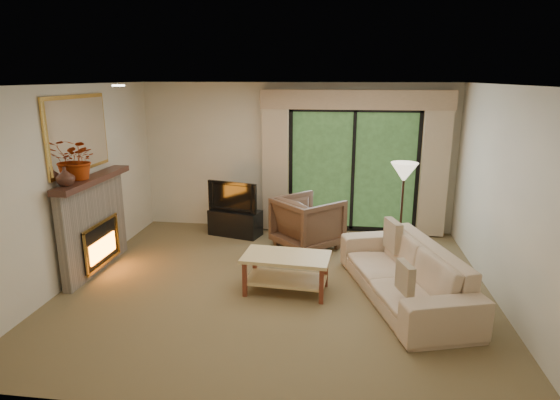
# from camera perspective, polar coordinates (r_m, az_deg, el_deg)

# --- Properties ---
(floor) EXTENTS (5.50, 5.50, 0.00)m
(floor) POSITION_cam_1_polar(r_m,az_deg,el_deg) (6.32, -0.37, -10.38)
(floor) COLOR brown
(floor) RESTS_ON ground
(ceiling) EXTENTS (5.50, 5.50, 0.00)m
(ceiling) POSITION_cam_1_polar(r_m,az_deg,el_deg) (5.72, -0.41, 13.89)
(ceiling) COLOR silver
(ceiling) RESTS_ON ground
(wall_back) EXTENTS (5.00, 0.00, 5.00)m
(wall_back) POSITION_cam_1_polar(r_m,az_deg,el_deg) (8.32, 2.02, 5.19)
(wall_back) COLOR beige
(wall_back) RESTS_ON ground
(wall_front) EXTENTS (5.00, 0.00, 5.00)m
(wall_front) POSITION_cam_1_polar(r_m,az_deg,el_deg) (3.55, -6.06, -8.39)
(wall_front) COLOR beige
(wall_front) RESTS_ON ground
(wall_left) EXTENTS (0.00, 5.00, 5.00)m
(wall_left) POSITION_cam_1_polar(r_m,az_deg,el_deg) (6.83, -23.91, 1.77)
(wall_left) COLOR beige
(wall_left) RESTS_ON ground
(wall_right) EXTENTS (0.00, 5.00, 5.00)m
(wall_right) POSITION_cam_1_polar(r_m,az_deg,el_deg) (6.15, 25.89, 0.22)
(wall_right) COLOR beige
(wall_right) RESTS_ON ground
(fireplace) EXTENTS (0.24, 1.70, 1.37)m
(fireplace) POSITION_cam_1_polar(r_m,az_deg,el_deg) (7.08, -21.74, -2.73)
(fireplace) COLOR slate
(fireplace) RESTS_ON floor
(mirror) EXTENTS (0.07, 1.45, 1.02)m
(mirror) POSITION_cam_1_polar(r_m,az_deg,el_deg) (6.88, -23.37, 7.42)
(mirror) COLOR #D8AE53
(mirror) RESTS_ON wall_left
(sliding_door) EXTENTS (2.26, 0.10, 2.16)m
(sliding_door) POSITION_cam_1_polar(r_m,az_deg,el_deg) (8.27, 8.89, 3.55)
(sliding_door) COLOR black
(sliding_door) RESTS_ON floor
(curtain_left) EXTENTS (0.45, 0.18, 2.35)m
(curtain_left) POSITION_cam_1_polar(r_m,az_deg,el_deg) (8.22, -0.54, 4.37)
(curtain_left) COLOR tan
(curtain_left) RESTS_ON floor
(curtain_right) EXTENTS (0.45, 0.18, 2.35)m
(curtain_right) POSITION_cam_1_polar(r_m,az_deg,el_deg) (8.29, 18.32, 3.70)
(curtain_right) COLOR tan
(curtain_right) RESTS_ON floor
(cornice) EXTENTS (3.20, 0.24, 0.32)m
(cornice) POSITION_cam_1_polar(r_m,az_deg,el_deg) (8.04, 9.25, 11.98)
(cornice) COLOR tan
(cornice) RESTS_ON wall_back
(media_console) EXTENTS (0.96, 0.62, 0.44)m
(media_console) POSITION_cam_1_polar(r_m,az_deg,el_deg) (8.21, -5.46, -2.76)
(media_console) COLOR black
(media_console) RESTS_ON floor
(tv) EXTENTS (0.91, 0.35, 0.53)m
(tv) POSITION_cam_1_polar(r_m,az_deg,el_deg) (8.07, -5.55, 0.52)
(tv) COLOR black
(tv) RESTS_ON media_console
(armchair) EXTENTS (1.29, 1.29, 0.84)m
(armchair) POSITION_cam_1_polar(r_m,az_deg,el_deg) (7.53, 3.41, -2.76)
(armchair) COLOR brown
(armchair) RESTS_ON floor
(sofa) EXTENTS (1.57, 2.54, 0.69)m
(sofa) POSITION_cam_1_polar(r_m,az_deg,el_deg) (6.06, 14.84, -8.48)
(sofa) COLOR tan
(sofa) RESTS_ON floor
(pillow_near) EXTENTS (0.18, 0.35, 0.34)m
(pillow_near) POSITION_cam_1_polar(r_m,az_deg,el_deg) (5.34, 15.01, -9.14)
(pillow_near) COLOR brown
(pillow_near) RESTS_ON sofa
(pillow_far) EXTENTS (0.23, 0.43, 0.42)m
(pillow_far) POSITION_cam_1_polar(r_m,az_deg,el_deg) (6.60, 13.59, -4.22)
(pillow_far) COLOR brown
(pillow_far) RESTS_ON sofa
(coffee_table) EXTENTS (1.14, 0.68, 0.49)m
(coffee_table) POSITION_cam_1_polar(r_m,az_deg,el_deg) (6.07, 0.77, -8.93)
(coffee_table) COLOR #DDBC7C
(coffee_table) RESTS_ON floor
(floor_lamp) EXTENTS (0.51, 0.51, 1.48)m
(floor_lamp) POSITION_cam_1_polar(r_m,az_deg,el_deg) (7.20, 14.58, -1.40)
(floor_lamp) COLOR beige
(floor_lamp) RESTS_ON floor
(vase) EXTENTS (0.23, 0.23, 0.24)m
(vase) POSITION_cam_1_polar(r_m,az_deg,el_deg) (6.40, -24.73, 2.61)
(vase) COLOR #42251B
(vase) RESTS_ON fireplace
(branches) EXTENTS (0.53, 0.48, 0.53)m
(branches) POSITION_cam_1_polar(r_m,az_deg,el_deg) (6.69, -23.22, 4.54)
(branches) COLOR #952F0A
(branches) RESTS_ON fireplace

